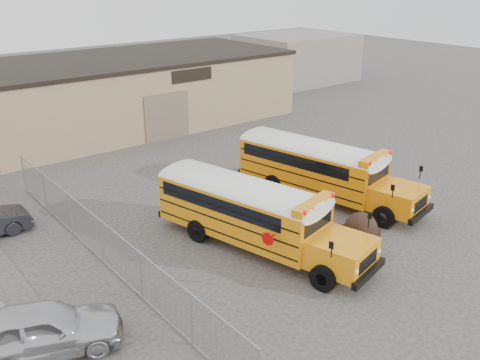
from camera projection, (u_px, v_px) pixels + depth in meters
ground at (277, 245)px, 21.30m from camera, size 120.00×120.00×0.00m
warehouse at (74, 98)px, 35.02m from camera, size 30.20×10.20×4.67m
chainlink_fence at (102, 242)px, 19.71m from camera, size 0.07×18.07×1.81m
distant_building_right at (296, 58)px, 51.81m from camera, size 10.00×8.00×4.40m
school_bus_left at (153, 177)px, 23.96m from camera, size 4.35×9.50×2.70m
school_bus_right at (231, 142)px, 28.70m from camera, size 4.10×9.60×2.73m
tarp_bundle at (360, 233)px, 20.41m from camera, size 1.29×1.25×1.70m
car_silver at (42, 329)px, 15.16m from camera, size 4.82×3.28×1.52m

